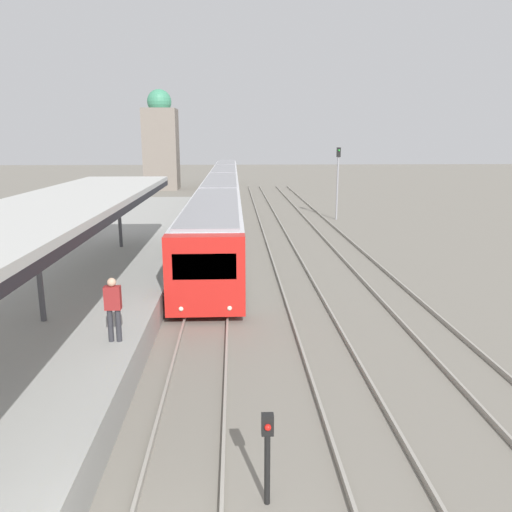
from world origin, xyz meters
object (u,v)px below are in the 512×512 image
at_px(signal_post_near, 267,449).
at_px(train_near, 223,188).
at_px(person_on_platform, 113,306).
at_px(signal_mast_far, 338,175).

bearing_deg(signal_post_near, train_near, 92.20).
relative_size(train_near, signal_post_near, 36.27).
relative_size(person_on_platform, train_near, 0.03).
bearing_deg(signal_mast_far, person_on_platform, -113.05).
distance_m(person_on_platform, signal_post_near, 6.02).
height_order(person_on_platform, train_near, train_near).
distance_m(train_near, signal_mast_far, 12.04).
relative_size(signal_post_near, signal_mast_far, 0.31).
relative_size(person_on_platform, signal_post_near, 1.01).
xyz_separation_m(person_on_platform, signal_mast_far, (10.88, 25.57, 1.46)).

